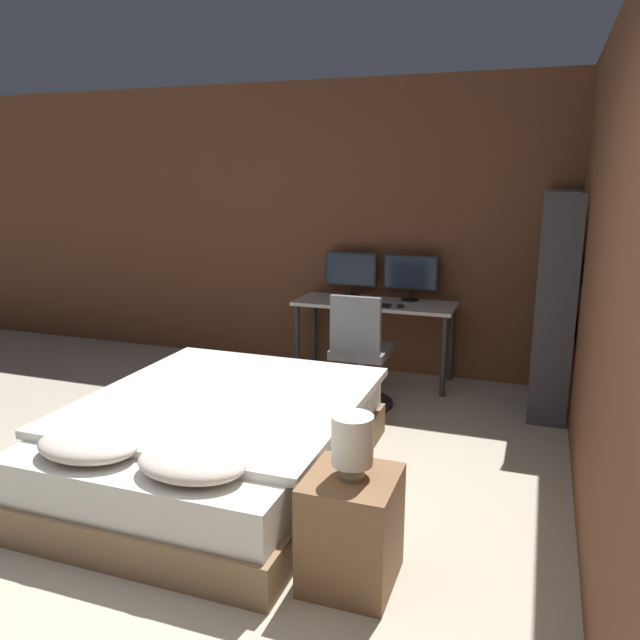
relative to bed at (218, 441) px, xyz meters
The scene contains 13 objects.
ground_plane 1.27m from the bed, 76.40° to the right, with size 20.00×20.00×0.00m, color #B2A893.
wall_back 2.78m from the bed, 83.44° to the left, with size 12.00×0.06×2.70m.
wall_side_right 2.40m from the bed, ahead, with size 0.06×12.00×2.70m.
bed is the anchor object (origin of this frame).
nightstand 1.27m from the bed, 32.37° to the right, with size 0.41×0.43×0.53m.
bedside_lamp 1.34m from the bed, 32.37° to the right, with size 0.19×0.19×0.29m.
desk 2.26m from the bed, 79.20° to the left, with size 1.44×0.55×0.74m.
monitor_left 2.47m from the bed, 86.70° to the left, with size 0.49×0.16×0.42m.
monitor_right 2.57m from the bed, 73.53° to the left, with size 0.49×0.16×0.42m.
keyboard 2.12m from the bed, 78.31° to the left, with size 0.36×0.13×0.02m.
computer_mouse 2.19m from the bed, 71.19° to the left, with size 0.07×0.05×0.04m.
office_chair 1.56m from the bed, 71.78° to the left, with size 0.52×0.52×0.95m.
bookshelf 2.79m from the bed, 44.46° to the left, with size 0.28×0.85×1.74m.
Camera 1 is at (1.51, -1.95, 1.87)m, focal length 35.00 mm.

